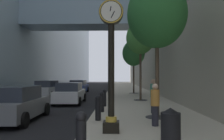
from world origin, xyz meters
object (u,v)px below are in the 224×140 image
object	(u,v)px
street_tree_near	(157,15)
car_blue_trailing	(79,86)
bollard_fifth	(104,97)
trash_bin	(171,127)
street_tree_mid_far	(134,53)
pedestrian_by_clock	(155,104)
street_tree_mid_near	(140,38)
pedestrian_walking	(153,95)
bollard_fourth	(102,101)
bollard_nearest	(81,134)
bollard_third	(98,107)
street_clock	(111,57)
car_grey_near	(17,104)
car_silver_mid	(48,89)
car_white_far	(70,93)

from	to	relation	value
street_tree_near	car_blue_trailing	size ratio (longest dim) A/B	1.53
bollard_fifth	trash_bin	size ratio (longest dim) A/B	1.03
street_tree_mid_far	pedestrian_by_clock	xyz separation A→B (m)	(-0.40, -16.35, -3.69)
street_tree_mid_near	street_tree_near	bearing A→B (deg)	-90.00
street_tree_mid_near	street_tree_mid_far	world-z (taller)	street_tree_mid_near
pedestrian_walking	pedestrian_by_clock	xyz separation A→B (m)	(-0.42, -2.93, -0.08)
bollard_fourth	bollard_fifth	size ratio (longest dim) A/B	1.00
bollard_nearest	bollard_fourth	distance (m)	6.63
bollard_third	pedestrian_walking	xyz separation A→B (m)	(2.70, 1.92, 0.36)
bollard_third	trash_bin	size ratio (longest dim) A/B	1.03
street_clock	pedestrian_by_clock	bearing A→B (deg)	29.66
bollard_nearest	pedestrian_by_clock	xyz separation A→B (m)	(2.28, 3.41, 0.28)
pedestrian_walking	street_tree_mid_near	bearing A→B (deg)	90.19
bollard_fifth	street_tree_mid_far	bearing A→B (deg)	76.23
trash_bin	pedestrian_walking	xyz separation A→B (m)	(0.44, 5.46, 0.39)
street_tree_near	bollard_fifth	bearing A→B (deg)	125.85
car_grey_near	car_silver_mid	xyz separation A→B (m)	(-2.54, 12.11, 0.01)
bollard_nearest	bollard_fourth	bearing A→B (deg)	90.00
car_grey_near	car_blue_trailing	distance (m)	17.57
car_grey_near	car_white_far	size ratio (longest dim) A/B	0.96
car_silver_mid	car_white_far	world-z (taller)	car_silver_mid
street_tree_mid_far	car_silver_mid	size ratio (longest dim) A/B	1.29
street_tree_mid_near	pedestrian_walking	distance (m)	7.31
bollard_fourth	trash_bin	bearing A→B (deg)	-68.56
bollard_fifth	car_grey_near	distance (m)	5.47
car_silver_mid	car_white_far	bearing A→B (deg)	-57.84
bollard_fifth	car_white_far	xyz separation A→B (m)	(-2.73, 2.49, 0.06)
pedestrian_by_clock	car_blue_trailing	world-z (taller)	pedestrian_by_clock
car_blue_trailing	street_tree_near	bearing A→B (deg)	-68.65
trash_bin	street_clock	bearing A→B (deg)	135.97
bollard_third	pedestrian_walking	bearing A→B (deg)	35.48
street_tree_mid_near	trash_bin	world-z (taller)	street_tree_mid_near
car_white_far	bollard_fifth	bearing A→B (deg)	-42.40
street_clock	car_blue_trailing	world-z (taller)	street_clock
street_tree_mid_far	pedestrian_by_clock	bearing A→B (deg)	-91.40
bollard_third	car_silver_mid	xyz separation A→B (m)	(-6.25, 12.52, 0.08)
street_tree_near	pedestrian_walking	size ratio (longest dim) A/B	3.65
bollard_fifth	bollard_fourth	bearing A→B (deg)	-90.00
car_grey_near	car_white_far	xyz separation A→B (m)	(0.98, 6.51, -0.00)
bollard_third	car_white_far	bearing A→B (deg)	111.56
street_clock	bollard_fourth	distance (m)	4.66
street_clock	car_grey_near	bearing A→B (deg)	151.43
street_clock	trash_bin	distance (m)	3.05
pedestrian_by_clock	car_silver_mid	distance (m)	15.99
bollard_nearest	pedestrian_by_clock	bearing A→B (deg)	56.24
street_tree_near	pedestrian_by_clock	xyz separation A→B (m)	(-0.40, -1.73, -3.93)
bollard_fifth	street_tree_near	bearing A→B (deg)	-54.15
pedestrian_walking	bollard_fifth	bearing A→B (deg)	137.21
trash_bin	car_white_far	world-z (taller)	car_white_far
street_clock	bollard_fifth	distance (m)	6.71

